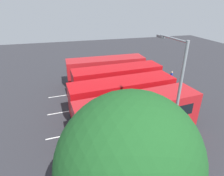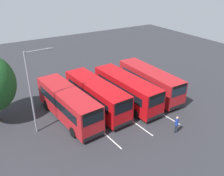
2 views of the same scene
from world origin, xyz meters
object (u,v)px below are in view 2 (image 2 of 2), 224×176
object	(u,v)px
street_lamp	(33,88)
bus_far_right	(150,81)
bus_center_right	(127,89)
pedestrian	(177,123)
bus_far_left	(68,103)
bus_center_left	(96,95)

from	to	relation	value
street_lamp	bus_far_right	bearing A→B (deg)	-2.37
bus_far_right	street_lamp	world-z (taller)	street_lamp
bus_center_right	pedestrian	distance (m)	7.37
bus_far_left	pedestrian	world-z (taller)	bus_far_left
pedestrian	street_lamp	bearing A→B (deg)	82.60
bus_center_left	street_lamp	bearing A→B (deg)	-88.36
bus_center_right	bus_far_right	bearing A→B (deg)	91.99
bus_far_left	bus_far_right	world-z (taller)	same
bus_center_left	bus_center_right	bearing A→B (deg)	76.55
bus_center_left	bus_far_right	world-z (taller)	same
bus_far_left	bus_center_left	size ratio (longest dim) A/B	1.00
bus_center_left	bus_center_right	distance (m)	3.66
pedestrian	street_lamp	xyz separation A→B (m)	(-7.19, -11.05, 3.55)
bus_far_left	street_lamp	distance (m)	4.41
bus_far_left	bus_center_right	distance (m)	7.01
bus_far_left	bus_far_right	bearing A→B (deg)	84.27
bus_far_right	pedestrian	xyz separation A→B (m)	(7.65, -2.98, -0.71)
bus_center_left	bus_far_right	bearing A→B (deg)	83.93
bus_center_left	bus_center_right	world-z (taller)	same
bus_center_left	pedestrian	bearing A→B (deg)	24.58
bus_far_right	pedestrian	size ratio (longest dim) A/B	5.40
pedestrian	street_lamp	world-z (taller)	street_lamp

